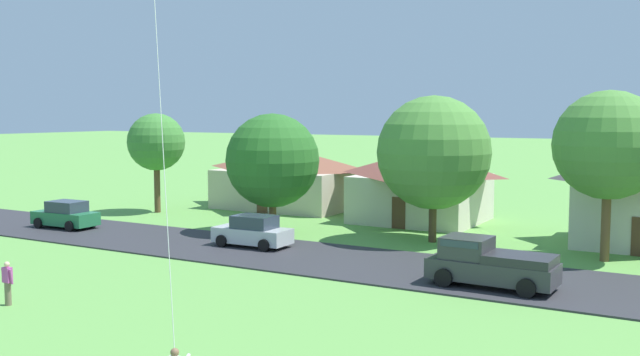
{
  "coord_description": "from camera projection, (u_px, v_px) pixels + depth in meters",
  "views": [
    {
      "loc": [
        13.92,
        -3.61,
        7.26
      ],
      "look_at": [
        1.16,
        18.63,
        4.89
      ],
      "focal_mm": 39.92,
      "sensor_mm": 36.0,
      "label": 1
    }
  ],
  "objects": [
    {
      "name": "tree_near_right",
      "position": [
        272.0,
        161.0,
        42.54
      ],
      "size": [
        5.64,
        5.64,
        7.21
      ],
      "color": "brown",
      "rests_on": "ground"
    },
    {
      "name": "house_right_center",
      "position": [
        290.0,
        177.0,
        54.36
      ],
      "size": [
        10.69,
        8.03,
        4.54
      ],
      "color": "beige",
      "rests_on": "ground"
    },
    {
      "name": "tree_left_of_center",
      "position": [
        156.0,
        142.0,
        51.31
      ],
      "size": [
        4.14,
        4.14,
        7.2
      ],
      "color": "brown",
      "rests_on": "ground"
    },
    {
      "name": "road_strip",
      "position": [
        382.0,
        266.0,
        33.59
      ],
      "size": [
        160.0,
        7.34,
        0.08
      ],
      "primitive_type": "cube",
      "color": "#2D2D33",
      "rests_on": "ground"
    },
    {
      "name": "tree_far_right",
      "position": [
        434.0,
        153.0,
        39.48
      ],
      "size": [
        6.35,
        6.35,
        8.21
      ],
      "color": "#4C3823",
      "rests_on": "ground"
    },
    {
      "name": "parked_car_silver_west_end",
      "position": [
        253.0,
        232.0,
        38.18
      ],
      "size": [
        4.24,
        2.16,
        1.68
      ],
      "color": "#B7BCC1",
      "rests_on": "road_strip"
    },
    {
      "name": "house_left_center",
      "position": [
        421.0,
        184.0,
        47.41
      ],
      "size": [
        8.37,
        8.0,
        4.8
      ],
      "color": "beige",
      "rests_on": "ground"
    },
    {
      "name": "tree_center",
      "position": [
        609.0,
        145.0,
        34.29
      ],
      "size": [
        5.3,
        5.3,
        8.35
      ],
      "color": "brown",
      "rests_on": "ground"
    },
    {
      "name": "pickup_truck_charcoal_west_side",
      "position": [
        489.0,
        263.0,
        29.35
      ],
      "size": [
        5.25,
        2.43,
        1.99
      ],
      "color": "#333338",
      "rests_on": "road_strip"
    },
    {
      "name": "parked_car_green_mid_east",
      "position": [
        66.0,
        215.0,
        44.37
      ],
      "size": [
        4.27,
        2.21,
        1.68
      ],
      "color": "#237042",
      "rests_on": "road_strip"
    },
    {
      "name": "watcher_person",
      "position": [
        8.0,
        282.0,
        26.75
      ],
      "size": [
        0.56,
        0.24,
        1.68
      ],
      "color": "#70604C",
      "rests_on": "ground"
    }
  ]
}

